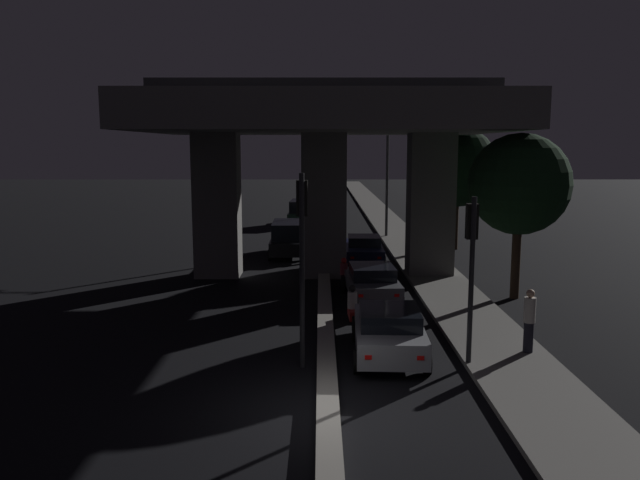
{
  "coord_description": "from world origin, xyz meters",
  "views": [
    {
      "loc": [
        -0.18,
        -13.26,
        5.99
      ],
      "look_at": [
        -0.29,
        19.79,
        1.0
      ],
      "focal_mm": 35.0,
      "sensor_mm": 36.0,
      "label": 1
    }
  ],
  "objects_px": {
    "motorcycle_black_filtering_mid": "(346,276)",
    "motorcycle_white_filtering_far": "(338,247)",
    "street_lamp": "(384,161)",
    "pedestrian_on_sidewalk": "(532,320)",
    "motorcycle_red_filtering_near": "(354,310)",
    "car_dark_green_second_oncoming": "(303,212)",
    "car_silver_lead": "(391,331)",
    "traffic_light_right_of_median": "(474,252)",
    "car_grey_second": "(374,281)",
    "car_dark_blue_third": "(366,249)",
    "car_black_lead_oncoming": "(289,238)",
    "traffic_light_left_of_median": "(304,236)"
  },
  "relations": [
    {
      "from": "motorcycle_black_filtering_mid",
      "to": "motorcycle_white_filtering_far",
      "type": "xyz_separation_m",
      "value": [
        -0.16,
        7.56,
        0.04
      ]
    },
    {
      "from": "car_dark_green_second_oncoming",
      "to": "traffic_light_left_of_median",
      "type": "bearing_deg",
      "value": 4.1
    },
    {
      "from": "traffic_light_right_of_median",
      "to": "car_silver_lead",
      "type": "xyz_separation_m",
      "value": [
        -2.1,
        0.73,
        -2.43
      ]
    },
    {
      "from": "car_grey_second",
      "to": "pedestrian_on_sidewalk",
      "type": "bearing_deg",
      "value": -152.84
    },
    {
      "from": "traffic_light_right_of_median",
      "to": "car_black_lead_oncoming",
      "type": "distance_m",
      "value": 18.49
    },
    {
      "from": "motorcycle_red_filtering_near",
      "to": "car_dark_blue_third",
      "type": "bearing_deg",
      "value": -7.55
    },
    {
      "from": "traffic_light_right_of_median",
      "to": "motorcycle_black_filtering_mid",
      "type": "distance_m",
      "value": 10.01
    },
    {
      "from": "traffic_light_right_of_median",
      "to": "motorcycle_red_filtering_near",
      "type": "distance_m",
      "value": 5.33
    },
    {
      "from": "car_grey_second",
      "to": "motorcycle_white_filtering_far",
      "type": "xyz_separation_m",
      "value": [
        -1.19,
        9.16,
        -0.11
      ]
    },
    {
      "from": "car_grey_second",
      "to": "motorcycle_white_filtering_far",
      "type": "height_order",
      "value": "motorcycle_white_filtering_far"
    },
    {
      "from": "car_dark_blue_third",
      "to": "motorcycle_red_filtering_near",
      "type": "height_order",
      "value": "motorcycle_red_filtering_near"
    },
    {
      "from": "car_dark_green_second_oncoming",
      "to": "street_lamp",
      "type": "bearing_deg",
      "value": 39.58
    },
    {
      "from": "car_silver_lead",
      "to": "car_black_lead_oncoming",
      "type": "distance_m",
      "value": 17.09
    },
    {
      "from": "car_black_lead_oncoming",
      "to": "car_dark_green_second_oncoming",
      "type": "relative_size",
      "value": 1.01
    },
    {
      "from": "traffic_light_right_of_median",
      "to": "street_lamp",
      "type": "height_order",
      "value": "street_lamp"
    },
    {
      "from": "motorcycle_red_filtering_near",
      "to": "motorcycle_black_filtering_mid",
      "type": "distance_m",
      "value": 5.58
    },
    {
      "from": "motorcycle_white_filtering_far",
      "to": "pedestrian_on_sidewalk",
      "type": "distance_m",
      "value": 16.79
    },
    {
      "from": "car_black_lead_oncoming",
      "to": "traffic_light_right_of_median",
      "type": "bearing_deg",
      "value": 17.69
    },
    {
      "from": "street_lamp",
      "to": "pedestrian_on_sidewalk",
      "type": "distance_m",
      "value": 23.84
    },
    {
      "from": "car_grey_second",
      "to": "motorcycle_white_filtering_far",
      "type": "distance_m",
      "value": 9.24
    },
    {
      "from": "pedestrian_on_sidewalk",
      "to": "car_silver_lead",
      "type": "bearing_deg",
      "value": -179.74
    },
    {
      "from": "car_grey_second",
      "to": "car_black_lead_oncoming",
      "type": "distance_m",
      "value": 10.56
    },
    {
      "from": "car_grey_second",
      "to": "motorcycle_black_filtering_mid",
      "type": "xyz_separation_m",
      "value": [
        -1.03,
        1.6,
        -0.15
      ]
    },
    {
      "from": "motorcycle_black_filtering_mid",
      "to": "pedestrian_on_sidewalk",
      "type": "xyz_separation_m",
      "value": [
        4.97,
        -8.42,
        0.5
      ]
    },
    {
      "from": "car_silver_lead",
      "to": "motorcycle_white_filtering_far",
      "type": "distance_m",
      "value": 16.04
    },
    {
      "from": "car_black_lead_oncoming",
      "to": "motorcycle_white_filtering_far",
      "type": "distance_m",
      "value": 2.75
    },
    {
      "from": "street_lamp",
      "to": "car_black_lead_oncoming",
      "type": "height_order",
      "value": "street_lamp"
    },
    {
      "from": "car_grey_second",
      "to": "motorcycle_black_filtering_mid",
      "type": "distance_m",
      "value": 1.91
    },
    {
      "from": "car_silver_lead",
      "to": "pedestrian_on_sidewalk",
      "type": "xyz_separation_m",
      "value": [
        4.0,
        0.02,
        0.31
      ]
    },
    {
      "from": "traffic_light_left_of_median",
      "to": "motorcycle_black_filtering_mid",
      "type": "xyz_separation_m",
      "value": [
        1.48,
        9.17,
        -3.02
      ]
    },
    {
      "from": "traffic_light_left_of_median",
      "to": "motorcycle_red_filtering_near",
      "type": "xyz_separation_m",
      "value": [
        1.55,
        3.59,
        -2.98
      ]
    },
    {
      "from": "street_lamp",
      "to": "car_dark_green_second_oncoming",
      "type": "relative_size",
      "value": 1.83
    },
    {
      "from": "car_silver_lead",
      "to": "motorcycle_white_filtering_far",
      "type": "xyz_separation_m",
      "value": [
        -1.12,
        16.0,
        -0.15
      ]
    },
    {
      "from": "motorcycle_red_filtering_near",
      "to": "car_grey_second",
      "type": "bearing_deg",
      "value": -15.28
    },
    {
      "from": "traffic_light_left_of_median",
      "to": "pedestrian_on_sidewalk",
      "type": "relative_size",
      "value": 2.88
    },
    {
      "from": "motorcycle_white_filtering_far",
      "to": "car_black_lead_oncoming",
      "type": "bearing_deg",
      "value": 76.74
    },
    {
      "from": "motorcycle_red_filtering_near",
      "to": "motorcycle_white_filtering_far",
      "type": "bearing_deg",
      "value": -0.75
    },
    {
      "from": "street_lamp",
      "to": "motorcycle_red_filtering_near",
      "type": "distance_m",
      "value": 21.26
    },
    {
      "from": "motorcycle_white_filtering_far",
      "to": "street_lamp",
      "type": "bearing_deg",
      "value": -21.86
    },
    {
      "from": "traffic_light_right_of_median",
      "to": "car_silver_lead",
      "type": "height_order",
      "value": "traffic_light_right_of_median"
    },
    {
      "from": "car_black_lead_oncoming",
      "to": "motorcycle_white_filtering_far",
      "type": "xyz_separation_m",
      "value": [
        2.64,
        -0.68,
        -0.37
      ]
    },
    {
      "from": "street_lamp",
      "to": "pedestrian_on_sidewalk",
      "type": "xyz_separation_m",
      "value": [
        1.97,
        -23.43,
        -3.93
      ]
    },
    {
      "from": "car_dark_blue_third",
      "to": "pedestrian_on_sidewalk",
      "type": "distance_m",
      "value": 15.12
    },
    {
      "from": "car_grey_second",
      "to": "pedestrian_on_sidewalk",
      "type": "xyz_separation_m",
      "value": [
        3.94,
        -6.82,
        0.35
      ]
    },
    {
      "from": "pedestrian_on_sidewalk",
      "to": "car_dark_blue_third",
      "type": "bearing_deg",
      "value": 104.13
    },
    {
      "from": "car_dark_green_second_oncoming",
      "to": "motorcycle_red_filtering_near",
      "type": "bearing_deg",
      "value": 7.52
    },
    {
      "from": "traffic_light_left_of_median",
      "to": "car_black_lead_oncoming",
      "type": "relative_size",
      "value": 1.13
    },
    {
      "from": "motorcycle_red_filtering_near",
      "to": "motorcycle_white_filtering_far",
      "type": "distance_m",
      "value": 13.14
    },
    {
      "from": "car_dark_blue_third",
      "to": "car_black_lead_oncoming",
      "type": "xyz_separation_m",
      "value": [
        -4.07,
        2.0,
        0.27
      ]
    },
    {
      "from": "motorcycle_black_filtering_mid",
      "to": "car_silver_lead",
      "type": "bearing_deg",
      "value": -171.34
    }
  ]
}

